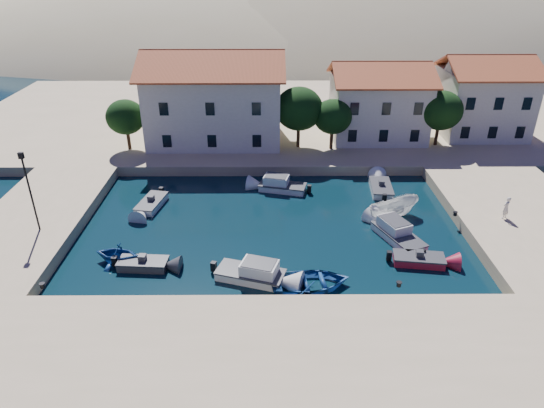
{
  "coord_description": "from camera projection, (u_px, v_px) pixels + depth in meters",
  "views": [
    {
      "loc": [
        -0.11,
        -23.74,
        19.59
      ],
      "look_at": [
        0.1,
        10.15,
        2.0
      ],
      "focal_mm": 32.0,
      "sensor_mm": 36.0,
      "label": 1
    }
  ],
  "objects": [
    {
      "name": "building_left",
      "position": [
        214.0,
        96.0,
        52.18
      ],
      "size": [
        14.7,
        9.45,
        9.7
      ],
      "color": "beige",
      "rests_on": "quay_north"
    },
    {
      "name": "pedestrian",
      "position": [
        506.0,
        208.0,
        37.82
      ],
      "size": [
        0.8,
        0.74,
        1.83
      ],
      "primitive_type": "imported",
      "rotation": [
        0.0,
        0.0,
        3.74
      ],
      "color": "silver",
      "rests_on": "quay_east"
    },
    {
      "name": "motorboat_grey_sw",
      "position": [
        143.0,
        264.0,
        33.79
      ],
      "size": [
        3.51,
        1.73,
        1.25
      ],
      "rotation": [
        0.0,
        0.0,
        -0.07
      ],
      "color": "#36363C",
      "rests_on": "ground"
    },
    {
      "name": "quay_east",
      "position": [
        526.0,
        221.0,
        38.85
      ],
      "size": [
        11.0,
        20.0,
        1.0
      ],
      "primitive_type": "cube",
      "color": "tan",
      "rests_on": "ground"
    },
    {
      "name": "quay_south",
      "position": [
        272.0,
        377.0,
        24.54
      ],
      "size": [
        52.0,
        12.0,
        1.0
      ],
      "primitive_type": "cube",
      "color": "tan",
      "rests_on": "ground"
    },
    {
      "name": "motorboat_white_west",
      "position": [
        152.0,
        204.0,
        41.96
      ],
      "size": [
        2.37,
        4.04,
        1.25
      ],
      "rotation": [
        0.0,
        0.0,
        -1.76
      ],
      "color": "silver",
      "rests_on": "ground"
    },
    {
      "name": "cabin_cruiser_south",
      "position": [
        250.0,
        273.0,
        32.56
      ],
      "size": [
        4.95,
        3.24,
        1.6
      ],
      "rotation": [
        0.0,
        0.0,
        -0.31
      ],
      "color": "silver",
      "rests_on": "ground"
    },
    {
      "name": "quay_west",
      "position": [
        33.0,
        222.0,
        38.64
      ],
      "size": [
        8.0,
        20.0,
        1.0
      ],
      "primitive_type": "cube",
      "color": "tan",
      "rests_on": "ground"
    },
    {
      "name": "motorboat_white_ne",
      "position": [
        381.0,
        188.0,
        44.71
      ],
      "size": [
        2.18,
        4.11,
        1.25
      ],
      "rotation": [
        0.0,
        0.0,
        1.49
      ],
      "color": "silver",
      "rests_on": "ground"
    },
    {
      "name": "hills",
      "position": [
        336.0,
        108.0,
        150.71
      ],
      "size": [
        254.0,
        176.0,
        99.0
      ],
      "color": "tan",
      "rests_on": "ground"
    },
    {
      "name": "motorboat_red_se",
      "position": [
        419.0,
        260.0,
        34.27
      ],
      "size": [
        3.73,
        2.06,
        1.25
      ],
      "rotation": [
        0.0,
        0.0,
        -0.14
      ],
      "color": "maroon",
      "rests_on": "ground"
    },
    {
      "name": "lamppost",
      "position": [
        28.0,
        185.0,
        34.91
      ],
      "size": [
        0.35,
        0.25,
        6.22
      ],
      "color": "black",
      "rests_on": "quay_west"
    },
    {
      "name": "trees",
      "position": [
        313.0,
        112.0,
        50.49
      ],
      "size": [
        37.3,
        5.3,
        6.45
      ],
      "color": "#382314",
      "rests_on": "quay_north"
    },
    {
      "name": "rowboat_west",
      "position": [
        119.0,
        262.0,
        34.57
      ],
      "size": [
        3.76,
        3.42,
        1.72
      ],
      "primitive_type": "imported",
      "rotation": [
        0.0,
        0.0,
        -1.77
      ],
      "color": "navy",
      "rests_on": "ground"
    },
    {
      "name": "cabin_cruiser_east",
      "position": [
        398.0,
        235.0,
        36.97
      ],
      "size": [
        3.63,
        5.14,
        1.6
      ],
      "rotation": [
        0.0,
        0.0,
        1.97
      ],
      "color": "silver",
      "rests_on": "ground"
    },
    {
      "name": "rowboat_south",
      "position": [
        310.0,
        287.0,
        31.96
      ],
      "size": [
        5.7,
        4.43,
        1.08
      ],
      "primitive_type": "imported",
      "rotation": [
        0.0,
        0.0,
        1.71
      ],
      "color": "navy",
      "rests_on": "ground"
    },
    {
      "name": "building_right",
      "position": [
        484.0,
        95.0,
        54.33
      ],
      "size": [
        9.45,
        8.4,
        8.8
      ],
      "color": "beige",
      "rests_on": "quay_north"
    },
    {
      "name": "bollards",
      "position": [
        312.0,
        257.0,
        33.01
      ],
      "size": [
        29.36,
        9.56,
        0.3
      ],
      "color": "black",
      "rests_on": "ground"
    },
    {
      "name": "boat_east",
      "position": [
        392.0,
        218.0,
        40.34
      ],
      "size": [
        5.04,
        3.55,
        1.82
      ],
      "primitive_type": "imported",
      "rotation": [
        0.0,
        0.0,
        1.99
      ],
      "color": "silver",
      "rests_on": "ground"
    },
    {
      "name": "cabin_cruiser_north",
      "position": [
        283.0,
        186.0,
        44.75
      ],
      "size": [
        4.59,
        2.79,
        1.6
      ],
      "rotation": [
        0.0,
        0.0,
        2.9
      ],
      "color": "silver",
      "rests_on": "ground"
    },
    {
      "name": "quay_north",
      "position": [
        285.0,
        117.0,
        63.6
      ],
      "size": [
        80.0,
        36.0,
        1.0
      ],
      "primitive_type": "cube",
      "color": "tan",
      "rests_on": "ground"
    },
    {
      "name": "ground",
      "position": [
        271.0,
        308.0,
        30.1
      ],
      "size": [
        400.0,
        400.0,
        0.0
      ],
      "primitive_type": "plane",
      "color": "black",
      "rests_on": "ground"
    },
    {
      "name": "building_mid",
      "position": [
        378.0,
        99.0,
        53.5
      ],
      "size": [
        10.5,
        8.4,
        8.3
      ],
      "color": "beige",
      "rests_on": "quay_north"
    }
  ]
}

